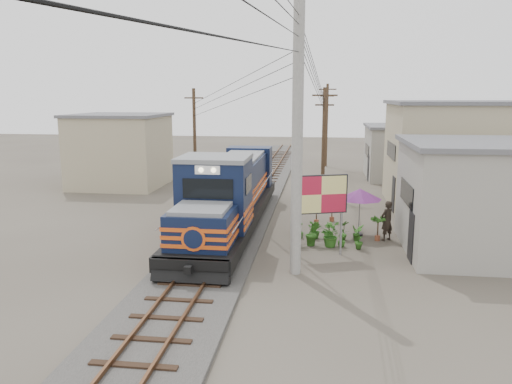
# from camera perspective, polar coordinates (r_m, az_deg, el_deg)

# --- Properties ---
(ground) EXTENTS (120.00, 120.00, 0.00)m
(ground) POSITION_cam_1_polar(r_m,az_deg,el_deg) (19.88, -5.66, -8.24)
(ground) COLOR #473F35
(ground) RESTS_ON ground
(ballast) EXTENTS (3.60, 70.00, 0.16)m
(ballast) POSITION_cam_1_polar(r_m,az_deg,el_deg) (29.31, -1.26, -1.67)
(ballast) COLOR #595651
(ballast) RESTS_ON ground
(track) EXTENTS (1.15, 70.00, 0.12)m
(track) POSITION_cam_1_polar(r_m,az_deg,el_deg) (29.27, -1.26, -1.33)
(track) COLOR #51331E
(track) RESTS_ON ground
(locomotive) EXTENTS (2.91, 15.84, 3.93)m
(locomotive) POSITION_cam_1_polar(r_m,az_deg,el_deg) (24.50, -2.91, -0.32)
(locomotive) COLOR black
(locomotive) RESTS_ON ground
(utility_pole_main) EXTENTS (0.40, 0.40, 10.00)m
(utility_pole_main) POSITION_cam_1_polar(r_m,az_deg,el_deg) (17.84, 4.74, 6.03)
(utility_pole_main) COLOR #9E9B93
(utility_pole_main) RESTS_ON ground
(wooden_pole_mid) EXTENTS (1.60, 0.24, 7.00)m
(wooden_pole_mid) POSITION_cam_1_polar(r_m,az_deg,el_deg) (32.38, 7.74, 5.90)
(wooden_pole_mid) COLOR #4C3826
(wooden_pole_mid) RESTS_ON ground
(wooden_pole_far) EXTENTS (1.60, 0.24, 7.50)m
(wooden_pole_far) POSITION_cam_1_polar(r_m,az_deg,el_deg) (46.33, 8.08, 7.75)
(wooden_pole_far) COLOR #4C3826
(wooden_pole_far) RESTS_ON ground
(wooden_pole_left) EXTENTS (1.60, 0.24, 7.00)m
(wooden_pole_left) POSITION_cam_1_polar(r_m,az_deg,el_deg) (37.55, -7.03, 6.62)
(wooden_pole_left) COLOR #4C3826
(wooden_pole_left) RESTS_ON ground
(power_lines) EXTENTS (9.65, 19.00, 3.30)m
(power_lines) POSITION_cam_1_polar(r_m,az_deg,el_deg) (27.14, -2.13, 13.21)
(power_lines) COLOR black
(power_lines) RESTS_ON ground
(shophouse_front) EXTENTS (7.35, 6.30, 4.70)m
(shophouse_front) POSITION_cam_1_polar(r_m,az_deg,el_deg) (22.82, 25.58, -0.62)
(shophouse_front) COLOR gray
(shophouse_front) RESTS_ON ground
(shophouse_mid) EXTENTS (8.40, 7.35, 6.20)m
(shophouse_mid) POSITION_cam_1_polar(r_m,az_deg,el_deg) (31.52, 22.45, 3.98)
(shophouse_mid) COLOR tan
(shophouse_mid) RESTS_ON ground
(shophouse_back) EXTENTS (6.30, 6.30, 4.20)m
(shophouse_back) POSITION_cam_1_polar(r_m,az_deg,el_deg) (41.04, 16.78, 4.41)
(shophouse_back) COLOR gray
(shophouse_back) RESTS_ON ground
(shophouse_left) EXTENTS (6.30, 6.30, 5.20)m
(shophouse_left) POSITION_cam_1_polar(r_m,az_deg,el_deg) (37.34, -15.24, 4.64)
(shophouse_left) COLOR tan
(shophouse_left) RESTS_ON ground
(billboard) EXTENTS (2.12, 0.79, 3.39)m
(billboard) POSITION_cam_1_polar(r_m,az_deg,el_deg) (20.34, 7.45, -0.52)
(billboard) COLOR #99999E
(billboard) RESTS_ON ground
(market_umbrella) EXTENTS (2.27, 2.27, 2.26)m
(market_umbrella) POSITION_cam_1_polar(r_m,az_deg,el_deg) (23.72, 11.80, -0.26)
(market_umbrella) COLOR black
(market_umbrella) RESTS_ON ground
(vendor) EXTENTS (0.80, 0.77, 1.84)m
(vendor) POSITION_cam_1_polar(r_m,az_deg,el_deg) (23.43, 14.73, -3.21)
(vendor) COLOR black
(vendor) RESTS_ON ground
(plant_nursery) EXTENTS (3.40, 2.96, 1.12)m
(plant_nursery) POSITION_cam_1_polar(r_m,az_deg,el_deg) (22.60, 7.67, -4.63)
(plant_nursery) COLOR #2A611B
(plant_nursery) RESTS_ON ground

